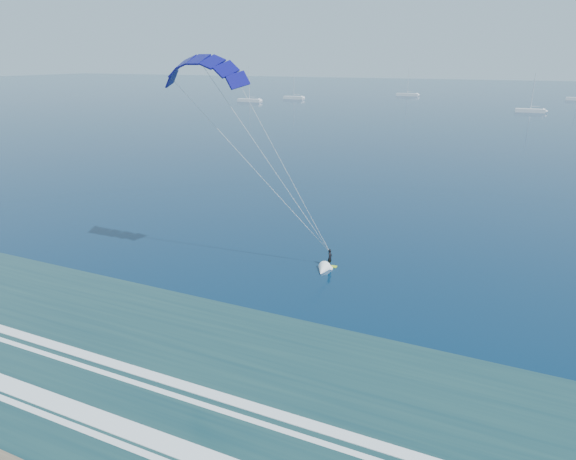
% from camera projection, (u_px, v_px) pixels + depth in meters
% --- Properties ---
extents(kitesurfer_rig, '(13.47, 8.08, 18.26)m').
position_uv_depth(kitesurfer_rig, '(268.00, 162.00, 39.84)').
color(kitesurfer_rig, '#B7E71B').
rests_on(kitesurfer_rig, ground).
extents(sailboat_0, '(10.32, 2.40, 13.81)m').
position_uv_depth(sailboat_0, '(250.00, 100.00, 207.27)').
color(sailboat_0, silver).
rests_on(sailboat_0, ground).
extents(sailboat_1, '(9.16, 2.40, 12.52)m').
position_uv_depth(sailboat_1, '(294.00, 97.00, 221.36)').
color(sailboat_1, silver).
rests_on(sailboat_1, ground).
extents(sailboat_2, '(10.30, 2.40, 13.66)m').
position_uv_depth(sailboat_2, '(407.00, 94.00, 239.40)').
color(sailboat_2, silver).
rests_on(sailboat_2, ground).
extents(sailboat_3, '(9.06, 2.40, 12.53)m').
position_uv_depth(sailboat_3, '(530.00, 110.00, 167.06)').
color(sailboat_3, silver).
rests_on(sailboat_3, ground).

